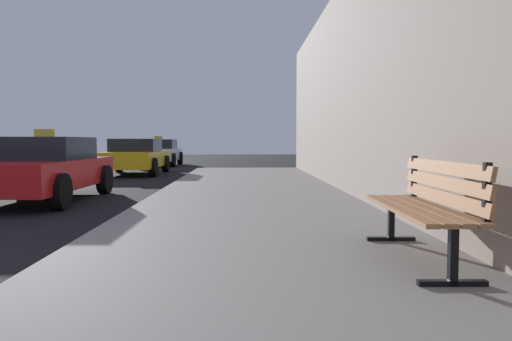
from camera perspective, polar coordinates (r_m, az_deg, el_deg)
The scene contains 5 objects.
sidewalk at distance 3.12m, azimuth 2.80°, elevation -17.47°, with size 4.00×32.00×0.15m, color gray.
bench at distance 4.50m, azimuth 19.58°, elevation -3.43°, with size 0.54×1.83×0.89m.
car_red at distance 10.54m, azimuth -23.93°, elevation 0.24°, with size 1.95×4.17×1.43m.
car_yellow at distance 17.88m, azimuth -14.07°, elevation 1.65°, with size 2.01×4.02×1.27m.
car_white at distance 24.01m, azimuth -11.51°, elevation 2.13°, with size 2.05×4.01×1.43m.
Camera 1 is at (3.78, -2.90, 1.19)m, focal length 33.90 mm.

